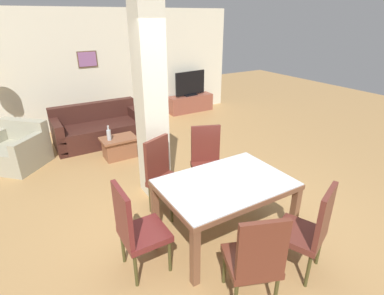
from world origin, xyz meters
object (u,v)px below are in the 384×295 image
(dining_chair_near_right, at_px, (309,228))
(armchair, at_px, (16,151))
(dining_chair_far_left, at_px, (164,173))
(sofa, at_px, (99,130))
(bottle, at_px, (109,135))
(dining_chair_head_left, at_px, (136,227))
(coffee_table, at_px, (119,147))
(tv_stand, at_px, (190,103))
(tv_screen, at_px, (190,84))
(dining_chair_far_right, at_px, (207,159))
(dining_table, at_px, (225,193))
(dining_chair_near_left, at_px, (255,258))

(dining_chair_near_right, xyz_separation_m, armchair, (-2.45, 4.39, -0.28))
(dining_chair_far_left, distance_m, sofa, 2.94)
(sofa, relative_size, bottle, 6.44)
(dining_chair_head_left, xyz_separation_m, dining_chair_near_right, (1.50, -0.92, 0.00))
(dining_chair_far_left, bearing_deg, coffee_table, -113.16)
(coffee_table, relative_size, bottle, 2.33)
(sofa, height_order, bottle, sofa)
(dining_chair_far_left, height_order, tv_stand, dining_chair_far_left)
(tv_stand, height_order, tv_screen, tv_screen)
(dining_chair_head_left, bearing_deg, armchair, -164.62)
(dining_chair_far_left, relative_size, sofa, 0.58)
(dining_chair_far_right, xyz_separation_m, dining_chair_near_right, (0.00, -1.86, 0.00))
(armchair, xyz_separation_m, tv_screen, (4.42, 1.25, 0.51))
(dining_chair_far_left, relative_size, tv_screen, 1.09)
(coffee_table, bearing_deg, dining_table, -82.46)
(dining_chair_near_right, height_order, tv_stand, dining_chair_near_right)
(dining_chair_far_left, distance_m, armchair, 3.12)
(tv_stand, bearing_deg, tv_screen, 0.00)
(dining_chair_head_left, xyz_separation_m, armchair, (-0.96, 3.47, -0.28))
(dining_chair_near_right, distance_m, tv_stand, 5.99)
(dining_chair_far_left, bearing_deg, dining_chair_head_left, 26.19)
(dining_chair_near_right, bearing_deg, dining_chair_near_left, 159.82)
(dining_chair_near_left, distance_m, dining_chair_far_left, 1.82)
(armchair, relative_size, bottle, 4.45)
(bottle, distance_m, tv_screen, 3.48)
(dining_chair_head_left, relative_size, dining_chair_far_right, 1.00)
(sofa, distance_m, tv_stand, 2.99)
(dining_chair_near_left, bearing_deg, tv_stand, 85.99)
(bottle, bearing_deg, dining_table, -78.90)
(dining_chair_far_left, xyz_separation_m, armchair, (-1.71, 2.60, -0.28))
(dining_chair_head_left, height_order, sofa, dining_chair_head_left)
(dining_chair_near_left, bearing_deg, coffee_table, 111.62)
(dining_chair_near_right, xyz_separation_m, dining_chair_far_left, (-0.75, 1.79, 0.00))
(dining_chair_near_left, bearing_deg, dining_chair_near_right, 23.55)
(bottle, bearing_deg, dining_chair_far_right, -63.74)
(dining_chair_far_right, relative_size, armchair, 0.84)
(armchair, bearing_deg, dining_chair_far_left, 167.82)
(sofa, relative_size, coffee_table, 2.76)
(dining_table, relative_size, dining_chair_far_right, 1.45)
(dining_chair_far_left, relative_size, tv_stand, 0.81)
(sofa, bearing_deg, tv_screen, -161.89)
(dining_chair_far_left, bearing_deg, bottle, -107.97)
(dining_chair_head_left, height_order, tv_screen, tv_screen)
(dining_chair_head_left, bearing_deg, sofa, 170.62)
(sofa, distance_m, tv_screen, 3.03)
(sofa, bearing_deg, dining_chair_near_right, 100.46)
(dining_table, xyz_separation_m, armchair, (-2.08, 3.47, -0.32))
(dining_chair_far_left, bearing_deg, tv_screen, -148.38)
(dining_chair_far_left, bearing_deg, tv_stand, -148.38)
(dining_chair_head_left, xyz_separation_m, tv_screen, (3.47, 4.73, 0.23))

